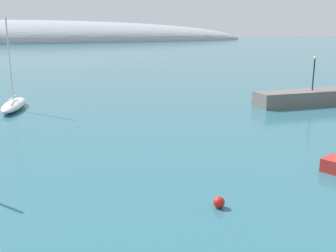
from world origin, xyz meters
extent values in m
ellipsoid|color=#999EA8|center=(-18.06, 257.69, 0.00)|extent=(300.52, 74.94, 25.31)
ellipsoid|color=white|center=(-12.53, 43.62, 0.54)|extent=(3.58, 8.25, 1.08)
cylinder|color=silver|center=(-12.53, 43.62, 5.64)|extent=(0.16, 0.16, 9.13)
cube|color=silver|center=(-12.60, 43.27, 1.43)|extent=(0.84, 3.55, 0.10)
sphere|color=red|center=(-1.85, 12.98, 0.31)|extent=(0.61, 0.61, 0.61)
cylinder|color=black|center=(21.44, 35.32, 3.58)|extent=(0.16, 0.16, 3.69)
sphere|color=#EAEACC|center=(21.44, 35.32, 5.60)|extent=(0.36, 0.36, 0.36)
camera|label=1|loc=(-10.77, -4.62, 9.25)|focal=43.34mm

